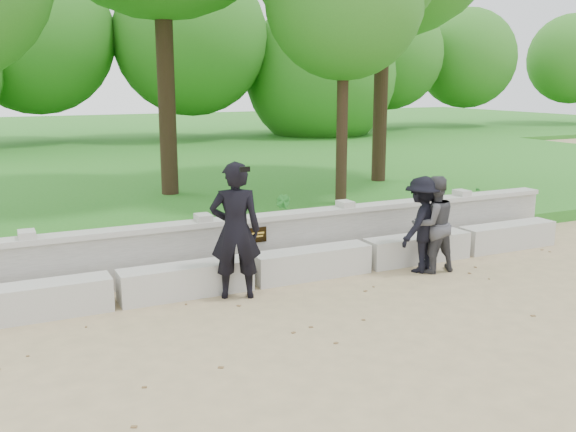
% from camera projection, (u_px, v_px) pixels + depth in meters
% --- Properties ---
extents(ground, '(80.00, 80.00, 0.00)m').
position_uv_depth(ground, '(312.00, 330.00, 7.85)').
color(ground, tan).
rests_on(ground, ground).
extents(lawn, '(40.00, 22.00, 0.25)m').
position_uv_depth(lawn, '(105.00, 173.00, 20.17)').
color(lawn, '#25741A').
rests_on(lawn, ground).
extents(concrete_bench, '(11.90, 0.45, 0.45)m').
position_uv_depth(concrete_bench, '(252.00, 271.00, 9.48)').
color(concrete_bench, beige).
rests_on(concrete_bench, ground).
extents(parapet_wall, '(12.50, 0.35, 0.90)m').
position_uv_depth(parapet_wall, '(235.00, 245.00, 10.05)').
color(parapet_wall, beige).
rests_on(parapet_wall, ground).
extents(man_main, '(0.82, 0.76, 1.93)m').
position_uv_depth(man_main, '(235.00, 230.00, 8.84)').
color(man_main, black).
rests_on(man_main, ground).
extents(visitor_left, '(0.77, 0.61, 1.54)m').
position_uv_depth(visitor_left, '(433.00, 224.00, 10.09)').
color(visitor_left, '#3E3D42').
rests_on(visitor_left, ground).
extents(visitor_mid, '(1.13, 0.93, 1.53)m').
position_uv_depth(visitor_mid, '(422.00, 224.00, 10.10)').
color(visitor_mid, black).
rests_on(visitor_mid, ground).
extents(shrub_b, '(0.38, 0.41, 0.59)m').
position_uv_depth(shrub_b, '(284.00, 210.00, 12.26)').
color(shrub_b, '#266F25').
rests_on(shrub_b, lawn).
extents(shrub_c, '(0.63, 0.62, 0.53)m').
position_uv_depth(shrub_c, '(485.00, 202.00, 13.31)').
color(shrub_c, '#266F25').
rests_on(shrub_c, lawn).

